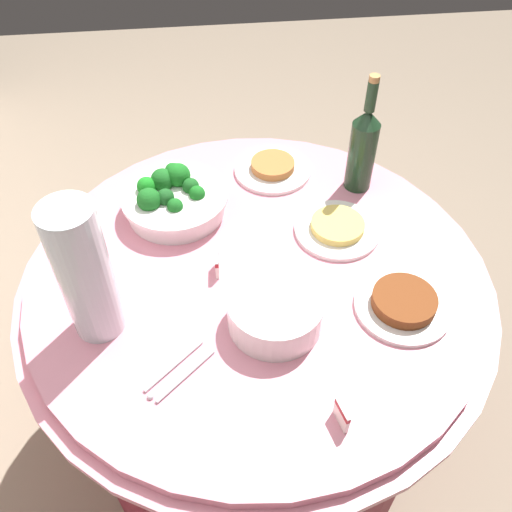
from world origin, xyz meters
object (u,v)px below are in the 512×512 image
Objects in this scene: decorative_fruit_vase at (86,276)px; serving_tongs at (177,373)px; food_plate_noodles at (337,228)px; food_plate_peanuts at (273,168)px; plate_stack at (275,312)px; food_plate_stir_fry at (403,303)px; label_placard_front at (342,414)px; label_placard_mid at (217,263)px; wine_bottle at (363,147)px; broccoli_bowl at (174,199)px.

decorative_fruit_vase reaches higher than serving_tongs.
food_plate_noodles is 1.00× the size of food_plate_peanuts.
plate_stack is 0.40m from decorative_fruit_vase.
food_plate_stir_fry is 0.33m from label_placard_front.
wine_bottle is at bearing -55.65° from label_placard_mid.
wine_bottle reaches higher than food_plate_peanuts.
food_plate_stir_fry is at bearing -92.86° from decorative_fruit_vase.
broccoli_bowl is at bearing 52.45° from food_plate_stir_fry.
serving_tongs is (-0.51, 0.00, -0.04)m from broccoli_bowl.
plate_stack is at bearing 143.65° from food_plate_noodles.
decorative_fruit_vase is (0.04, 0.38, 0.12)m from plate_stack.
wine_bottle is 1.53× the size of food_plate_noodles.
label_placard_front reaches higher than serving_tongs.
label_placard_mid reaches higher than food_plate_stir_fry.
plate_stack is 0.95× the size of food_plate_stir_fry.
plate_stack is 3.82× the size of label_placard_front.
broccoli_bowl is at bearing 28.34° from plate_stack.
wine_bottle is 0.51m from label_placard_mid.
plate_stack is at bearing 20.41° from label_placard_front.
broccoli_bowl is 0.83× the size of wine_bottle.
serving_tongs is (-0.56, 0.51, -0.12)m from wine_bottle.
wine_bottle reaches higher than plate_stack.
food_plate_noodles is 0.30m from food_plate_peanuts.
wine_bottle is at bearing -0.07° from food_plate_stir_fry.
label_placard_front is (-0.70, 0.20, -0.10)m from wine_bottle.
decorative_fruit_vase is 0.69m from food_plate_peanuts.
food_plate_peanuts reaches higher than serving_tongs.
food_plate_stir_fry reaches higher than food_plate_peanuts.
food_plate_peanuts reaches higher than food_plate_noodles.
serving_tongs is 0.34m from label_placard_front.
label_placard_mid is at bearing -20.35° from serving_tongs.
wine_bottle is 0.23m from food_plate_noodles.
broccoli_bowl is 0.41m from decorative_fruit_vase.
label_placard_front is (-0.25, -0.09, -0.01)m from plate_stack.
food_plate_noodles is at bearing -11.52° from label_placard_front.
label_placard_front is at bearing -178.13° from food_plate_peanuts.
wine_bottle reaches higher than food_plate_noodles.
label_placard_mid is at bearing -156.89° from broccoli_bowl.
serving_tongs is at bearing 65.41° from label_placard_front.
food_plate_noodles reaches higher than serving_tongs.
decorative_fruit_vase reaches higher than food_plate_noodles.
label_placard_mid reaches higher than serving_tongs.
decorative_fruit_vase is 0.27m from serving_tongs.
decorative_fruit_vase reaches higher than label_placard_mid.
broccoli_bowl is at bearing 72.81° from food_plate_noodles.
plate_stack reaches higher than food_plate_noodles.
food_plate_noodles is 4.00× the size of label_placard_mid.
broccoli_bowl is 5.09× the size of label_placard_front.
food_plate_stir_fry is (-0.44, 0.00, -0.11)m from wine_bottle.
broccoli_bowl is 1.88× the size of serving_tongs.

